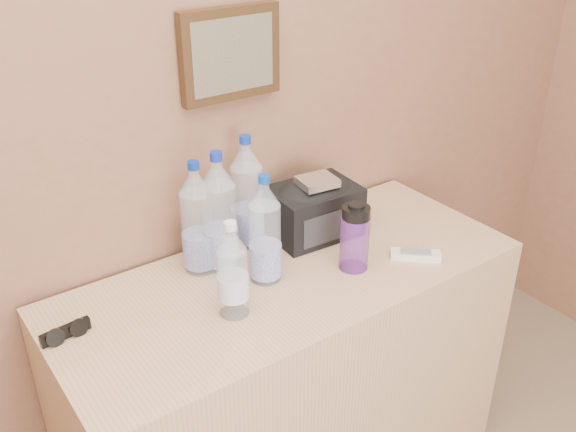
{
  "coord_description": "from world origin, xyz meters",
  "views": [
    {
      "loc": [
        -0.47,
        0.48,
        1.84
      ],
      "look_at": [
        0.41,
        1.71,
        1.02
      ],
      "focal_mm": 40.0,
      "sensor_mm": 36.0,
      "label": 1
    }
  ],
  "objects_px": {
    "pet_large_b": "(247,198)",
    "toiletry_bag": "(313,208)",
    "nalgene_bottle": "(355,237)",
    "pet_large_c": "(198,223)",
    "ac_remote": "(416,255)",
    "pet_small": "(233,274)",
    "pet_large_a": "(220,218)",
    "pet_large_d": "(265,235)",
    "dresser": "(290,386)",
    "foil_packet": "(317,181)",
    "sunglasses": "(65,332)"
  },
  "relations": [
    {
      "from": "dresser",
      "to": "pet_large_b",
      "type": "bearing_deg",
      "value": 90.91
    },
    {
      "from": "pet_large_d",
      "to": "toiletry_bag",
      "type": "height_order",
      "value": "pet_large_d"
    },
    {
      "from": "pet_large_b",
      "to": "pet_large_d",
      "type": "xyz_separation_m",
      "value": [
        -0.06,
        -0.19,
        -0.01
      ]
    },
    {
      "from": "nalgene_bottle",
      "to": "ac_remote",
      "type": "height_order",
      "value": "nalgene_bottle"
    },
    {
      "from": "pet_large_d",
      "to": "nalgene_bottle",
      "type": "bearing_deg",
      "value": -22.96
    },
    {
      "from": "pet_large_c",
      "to": "toiletry_bag",
      "type": "height_order",
      "value": "pet_large_c"
    },
    {
      "from": "pet_small",
      "to": "toiletry_bag",
      "type": "distance_m",
      "value": 0.46
    },
    {
      "from": "nalgene_bottle",
      "to": "toiletry_bag",
      "type": "distance_m",
      "value": 0.22
    },
    {
      "from": "nalgene_bottle",
      "to": "toiletry_bag",
      "type": "relative_size",
      "value": 0.77
    },
    {
      "from": "sunglasses",
      "to": "nalgene_bottle",
      "type": "bearing_deg",
      "value": -17.35
    },
    {
      "from": "pet_small",
      "to": "nalgene_bottle",
      "type": "relative_size",
      "value": 1.31
    },
    {
      "from": "pet_small",
      "to": "pet_large_b",
      "type": "bearing_deg",
      "value": 51.41
    },
    {
      "from": "dresser",
      "to": "ac_remote",
      "type": "xyz_separation_m",
      "value": [
        0.35,
        -0.15,
        0.43
      ]
    },
    {
      "from": "toiletry_bag",
      "to": "foil_packet",
      "type": "xyz_separation_m",
      "value": [
        -0.01,
        -0.02,
        0.1
      ]
    },
    {
      "from": "foil_packet",
      "to": "dresser",
      "type": "bearing_deg",
      "value": -147.14
    },
    {
      "from": "pet_large_a",
      "to": "pet_large_c",
      "type": "distance_m",
      "value": 0.06
    },
    {
      "from": "pet_large_a",
      "to": "sunglasses",
      "type": "relative_size",
      "value": 2.83
    },
    {
      "from": "pet_large_b",
      "to": "sunglasses",
      "type": "xyz_separation_m",
      "value": [
        -0.6,
        -0.12,
        -0.14
      ]
    },
    {
      "from": "foil_packet",
      "to": "nalgene_bottle",
      "type": "bearing_deg",
      "value": -95.29
    },
    {
      "from": "pet_large_d",
      "to": "pet_large_b",
      "type": "bearing_deg",
      "value": 71.34
    },
    {
      "from": "nalgene_bottle",
      "to": "toiletry_bag",
      "type": "height_order",
      "value": "nalgene_bottle"
    },
    {
      "from": "pet_large_a",
      "to": "ac_remote",
      "type": "bearing_deg",
      "value": -31.52
    },
    {
      "from": "toiletry_bag",
      "to": "pet_large_b",
      "type": "bearing_deg",
      "value": 164.82
    },
    {
      "from": "dresser",
      "to": "sunglasses",
      "type": "height_order",
      "value": "sunglasses"
    },
    {
      "from": "pet_large_b",
      "to": "toiletry_bag",
      "type": "xyz_separation_m",
      "value": [
        0.2,
        -0.07,
        -0.06
      ]
    },
    {
      "from": "ac_remote",
      "to": "foil_packet",
      "type": "relative_size",
      "value": 1.32
    },
    {
      "from": "pet_large_c",
      "to": "foil_packet",
      "type": "xyz_separation_m",
      "value": [
        0.37,
        -0.05,
        0.04
      ]
    },
    {
      "from": "sunglasses",
      "to": "foil_packet",
      "type": "relative_size",
      "value": 1.13
    },
    {
      "from": "pet_large_c",
      "to": "pet_large_b",
      "type": "bearing_deg",
      "value": 11.86
    },
    {
      "from": "pet_large_d",
      "to": "ac_remote",
      "type": "relative_size",
      "value": 2.17
    },
    {
      "from": "pet_large_d",
      "to": "sunglasses",
      "type": "bearing_deg",
      "value": 172.67
    },
    {
      "from": "pet_large_b",
      "to": "toiletry_bag",
      "type": "height_order",
      "value": "pet_large_b"
    },
    {
      "from": "ac_remote",
      "to": "pet_large_c",
      "type": "bearing_deg",
      "value": -169.1
    },
    {
      "from": "pet_large_b",
      "to": "pet_small",
      "type": "distance_m",
      "value": 0.35
    },
    {
      "from": "pet_large_c",
      "to": "pet_large_d",
      "type": "xyz_separation_m",
      "value": [
        0.12,
        -0.15,
        -0.01
      ]
    },
    {
      "from": "nalgene_bottle",
      "to": "foil_packet",
      "type": "relative_size",
      "value": 1.85
    },
    {
      "from": "ac_remote",
      "to": "foil_packet",
      "type": "bearing_deg",
      "value": 162.92
    },
    {
      "from": "pet_large_b",
      "to": "pet_large_c",
      "type": "height_order",
      "value": "pet_large_b"
    },
    {
      "from": "pet_large_b",
      "to": "ac_remote",
      "type": "relative_size",
      "value": 2.4
    },
    {
      "from": "toiletry_bag",
      "to": "foil_packet",
      "type": "distance_m",
      "value": 0.1
    },
    {
      "from": "pet_large_c",
      "to": "pet_large_d",
      "type": "bearing_deg",
      "value": -50.9
    },
    {
      "from": "pet_small",
      "to": "toiletry_bag",
      "type": "relative_size",
      "value": 1.01
    },
    {
      "from": "pet_small",
      "to": "pet_large_c",
      "type": "bearing_deg",
      "value": 82.19
    },
    {
      "from": "pet_large_c",
      "to": "pet_large_a",
      "type": "bearing_deg",
      "value": -23.26
    },
    {
      "from": "pet_large_a",
      "to": "pet_large_d",
      "type": "distance_m",
      "value": 0.14
    },
    {
      "from": "pet_large_a",
      "to": "foil_packet",
      "type": "relative_size",
      "value": 3.21
    },
    {
      "from": "pet_large_b",
      "to": "toiletry_bag",
      "type": "relative_size",
      "value": 1.33
    },
    {
      "from": "ac_remote",
      "to": "pet_small",
      "type": "bearing_deg",
      "value": -146.86
    },
    {
      "from": "dresser",
      "to": "pet_large_a",
      "type": "relative_size",
      "value": 3.82
    },
    {
      "from": "pet_large_a",
      "to": "nalgene_bottle",
      "type": "height_order",
      "value": "pet_large_a"
    }
  ]
}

